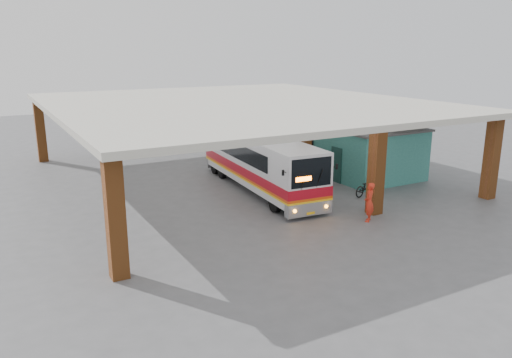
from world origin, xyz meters
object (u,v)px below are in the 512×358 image
object	(u,v)px
pedestrian	(369,202)
motorcycle	(367,187)
coach_bus	(260,161)
red_chair	(286,157)

from	to	relation	value
pedestrian	motorcycle	bearing A→B (deg)	-173.56
coach_bus	pedestrian	xyz separation A→B (m)	(1.79, -7.00, -0.72)
coach_bus	motorcycle	bearing A→B (deg)	-35.70
motorcycle	pedestrian	xyz separation A→B (m)	(-2.71, -3.21, 0.41)
coach_bus	motorcycle	distance (m)	5.99
coach_bus	red_chair	size ratio (longest dim) A/B	13.02
pedestrian	red_chair	size ratio (longest dim) A/B	2.08
coach_bus	red_chair	bearing A→B (deg)	49.93
motorcycle	red_chair	distance (m)	8.78
coach_bus	pedestrian	world-z (taller)	coach_bus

